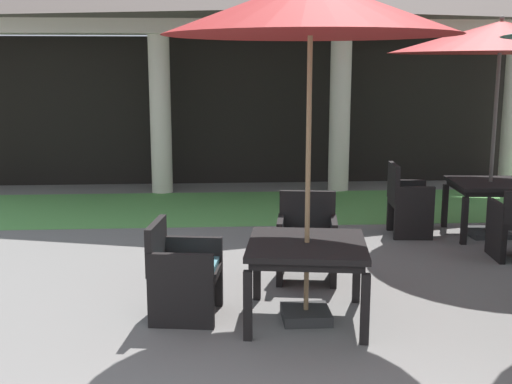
% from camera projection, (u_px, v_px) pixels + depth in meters
% --- Properties ---
extents(background_pavilion, '(10.58, 2.91, 3.86)m').
position_uv_depth(background_pavilion, '(250.00, 15.00, 10.98)').
color(background_pavilion, beige).
rests_on(background_pavilion, ground).
extents(lawn_strip, '(12.38, 2.46, 0.01)m').
position_uv_depth(lawn_strip, '(256.00, 207.00, 10.13)').
color(lawn_strip, '#519347').
rests_on(lawn_strip, ground).
extents(patio_table_near_foreground, '(1.14, 1.14, 0.70)m').
position_uv_depth(patio_table_near_foreground, '(307.00, 252.00, 5.53)').
color(patio_table_near_foreground, black).
rests_on(patio_table_near_foreground, ground).
extents(patio_umbrella_near_foreground, '(2.40, 2.40, 2.93)m').
position_uv_depth(patio_umbrella_near_foreground, '(311.00, 9.00, 5.14)').
color(patio_umbrella_near_foreground, '#2D2D2D').
rests_on(patio_umbrella_near_foreground, ground).
extents(patio_chair_near_foreground_west, '(0.65, 0.68, 0.85)m').
position_uv_depth(patio_chair_near_foreground_west, '(182.00, 272.00, 5.65)').
color(patio_chair_near_foreground_west, black).
rests_on(patio_chair_near_foreground_west, ground).
extents(patio_chair_near_foreground_north, '(0.67, 0.58, 0.90)m').
position_uv_depth(patio_chair_near_foreground_north, '(307.00, 240.00, 6.63)').
color(patio_chair_near_foreground_north, black).
rests_on(patio_chair_near_foreground_north, ground).
extents(patio_table_mid_right, '(1.03, 1.03, 0.71)m').
position_uv_depth(patio_table_mid_right, '(490.00, 189.00, 8.33)').
color(patio_table_mid_right, black).
rests_on(patio_table_mid_right, ground).
extents(patio_umbrella_mid_right, '(2.77, 2.77, 2.79)m').
position_uv_depth(patio_umbrella_mid_right, '(501.00, 38.00, 7.97)').
color(patio_umbrella_mid_right, '#2D2D2D').
rests_on(patio_umbrella_mid_right, ground).
extents(patio_chair_mid_right_west, '(0.55, 0.59, 0.94)m').
position_uv_depth(patio_chair_mid_right_west, '(407.00, 203.00, 8.38)').
color(patio_chair_mid_right_west, black).
rests_on(patio_chair_mid_right_west, ground).
extents(terracotta_urn, '(0.29, 0.29, 0.38)m').
position_uv_depth(terracotta_urn, '(402.00, 217.00, 8.77)').
color(terracotta_urn, brown).
rests_on(terracotta_urn, ground).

